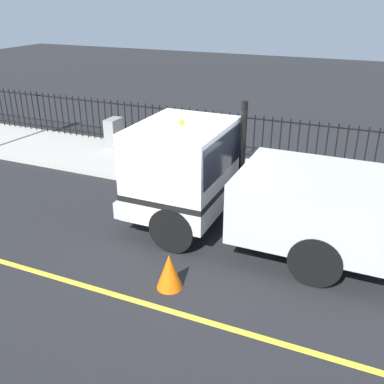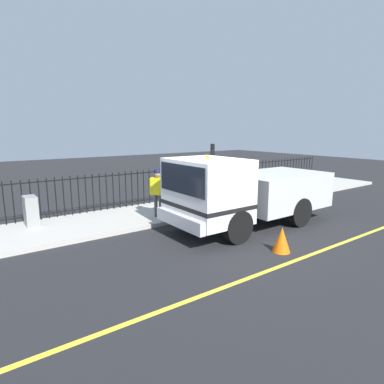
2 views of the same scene
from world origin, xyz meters
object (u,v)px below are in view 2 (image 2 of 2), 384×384
work_truck (241,190)px  traffic_cone (282,240)px  utility_cabinet (31,211)px  pedestrian_distant (242,173)px  worker_standing (158,188)px

work_truck → traffic_cone: bearing=164.2°
utility_cabinet → pedestrian_distant: bearing=-94.1°
worker_standing → utility_cabinet: 4.11m
work_truck → pedestrian_distant: work_truck is taller
utility_cabinet → traffic_cone: utility_cabinet is taller
worker_standing → pedestrian_distant: bearing=63.5°
pedestrian_distant → traffic_cone: (-5.31, 3.77, -0.86)m
work_truck → worker_standing: work_truck is taller
worker_standing → traffic_cone: (-4.45, -1.13, -0.84)m
work_truck → traffic_cone: size_ratio=8.83×
worker_standing → pedestrian_distant: size_ratio=0.98×
pedestrian_distant → utility_cabinet: pedestrian_distant is taller
pedestrian_distant → work_truck: bearing=-32.5°
worker_standing → traffic_cone: size_ratio=2.53×
traffic_cone → work_truck: bearing=-16.0°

